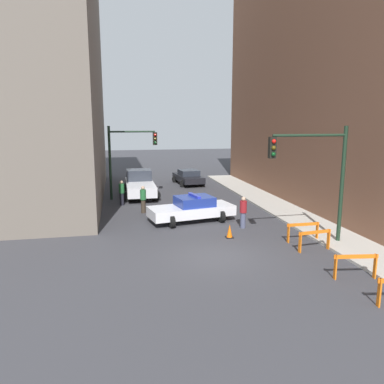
{
  "coord_description": "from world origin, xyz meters",
  "views": [
    {
      "loc": [
        -3.98,
        -14.26,
        5.5
      ],
      "look_at": [
        0.28,
        6.66,
        1.47
      ],
      "focal_mm": 35.0,
      "sensor_mm": 36.0,
      "label": 1
    }
  ],
  "objects_px": {
    "traffic_light_far": "(125,152)",
    "police_car": "(192,209)",
    "traffic_light_near": "(319,167)",
    "pedestrian_corner": "(122,192)",
    "barrier_back": "(315,237)",
    "barrier_mid": "(356,262)",
    "barrier_corner": "(303,229)",
    "traffic_cone": "(230,231)",
    "parked_car_near": "(188,177)",
    "pedestrian_crossing": "(143,199)",
    "white_truck": "(140,184)",
    "pedestrian_sidewalk": "(243,212)"
  },
  "relations": [
    {
      "from": "police_car",
      "to": "pedestrian_crossing",
      "type": "bearing_deg",
      "value": 34.21
    },
    {
      "from": "police_car",
      "to": "pedestrian_corner",
      "type": "distance_m",
      "value": 6.23
    },
    {
      "from": "traffic_light_near",
      "to": "barrier_back",
      "type": "relative_size",
      "value": 3.26
    },
    {
      "from": "pedestrian_sidewalk",
      "to": "barrier_back",
      "type": "height_order",
      "value": "pedestrian_sidewalk"
    },
    {
      "from": "traffic_light_near",
      "to": "police_car",
      "type": "height_order",
      "value": "traffic_light_near"
    },
    {
      "from": "white_truck",
      "to": "barrier_mid",
      "type": "distance_m",
      "value": 17.83
    },
    {
      "from": "pedestrian_crossing",
      "to": "pedestrian_corner",
      "type": "height_order",
      "value": "same"
    },
    {
      "from": "barrier_mid",
      "to": "barrier_corner",
      "type": "bearing_deg",
      "value": 87.18
    },
    {
      "from": "traffic_light_near",
      "to": "pedestrian_crossing",
      "type": "xyz_separation_m",
      "value": [
        -7.18,
        7.6,
        -2.67
      ]
    },
    {
      "from": "traffic_light_near",
      "to": "pedestrian_corner",
      "type": "relative_size",
      "value": 3.13
    },
    {
      "from": "pedestrian_sidewalk",
      "to": "traffic_cone",
      "type": "distance_m",
      "value": 2.01
    },
    {
      "from": "barrier_back",
      "to": "traffic_light_near",
      "type": "bearing_deg",
      "value": 58.92
    },
    {
      "from": "parked_car_near",
      "to": "pedestrian_corner",
      "type": "bearing_deg",
      "value": -134.42
    },
    {
      "from": "traffic_light_far",
      "to": "barrier_back",
      "type": "xyz_separation_m",
      "value": [
        7.57,
        -12.8,
        -2.78
      ]
    },
    {
      "from": "police_car",
      "to": "white_truck",
      "type": "height_order",
      "value": "white_truck"
    },
    {
      "from": "police_car",
      "to": "pedestrian_crossing",
      "type": "distance_m",
      "value": 3.57
    },
    {
      "from": "pedestrian_crossing",
      "to": "traffic_cone",
      "type": "xyz_separation_m",
      "value": [
        3.69,
        -5.86,
        -0.54
      ]
    },
    {
      "from": "traffic_light_near",
      "to": "barrier_mid",
      "type": "height_order",
      "value": "traffic_light_near"
    },
    {
      "from": "white_truck",
      "to": "barrier_mid",
      "type": "height_order",
      "value": "white_truck"
    },
    {
      "from": "barrier_corner",
      "to": "barrier_back",
      "type": "bearing_deg",
      "value": -95.26
    },
    {
      "from": "pedestrian_corner",
      "to": "barrier_mid",
      "type": "relative_size",
      "value": 1.04
    },
    {
      "from": "traffic_light_far",
      "to": "parked_car_near",
      "type": "bearing_deg",
      "value": 43.98
    },
    {
      "from": "barrier_back",
      "to": "barrier_corner",
      "type": "distance_m",
      "value": 1.25
    },
    {
      "from": "pedestrian_corner",
      "to": "barrier_back",
      "type": "height_order",
      "value": "pedestrian_corner"
    },
    {
      "from": "traffic_cone",
      "to": "white_truck",
      "type": "bearing_deg",
      "value": 107.71
    },
    {
      "from": "traffic_light_far",
      "to": "traffic_cone",
      "type": "relative_size",
      "value": 7.93
    },
    {
      "from": "pedestrian_corner",
      "to": "barrier_corner",
      "type": "height_order",
      "value": "pedestrian_corner"
    },
    {
      "from": "police_car",
      "to": "pedestrian_sidewalk",
      "type": "bearing_deg",
      "value": -138.5
    },
    {
      "from": "pedestrian_corner",
      "to": "traffic_cone",
      "type": "relative_size",
      "value": 2.53
    },
    {
      "from": "white_truck",
      "to": "pedestrian_sidewalk",
      "type": "height_order",
      "value": "white_truck"
    },
    {
      "from": "barrier_corner",
      "to": "traffic_cone",
      "type": "distance_m",
      "value": 3.4
    },
    {
      "from": "traffic_cone",
      "to": "pedestrian_crossing",
      "type": "bearing_deg",
      "value": 122.19
    },
    {
      "from": "pedestrian_corner",
      "to": "barrier_mid",
      "type": "bearing_deg",
      "value": 44.12
    },
    {
      "from": "traffic_light_far",
      "to": "white_truck",
      "type": "distance_m",
      "value": 2.81
    },
    {
      "from": "traffic_light_near",
      "to": "barrier_back",
      "type": "distance_m",
      "value": 3.05
    },
    {
      "from": "pedestrian_crossing",
      "to": "barrier_back",
      "type": "relative_size",
      "value": 1.04
    },
    {
      "from": "traffic_light_near",
      "to": "parked_car_near",
      "type": "distance_m",
      "value": 17.8
    },
    {
      "from": "traffic_light_near",
      "to": "pedestrian_corner",
      "type": "height_order",
      "value": "traffic_light_near"
    },
    {
      "from": "white_truck",
      "to": "barrier_back",
      "type": "xyz_separation_m",
      "value": [
        6.58,
        -13.63,
        -0.29
      ]
    },
    {
      "from": "traffic_light_near",
      "to": "police_car",
      "type": "relative_size",
      "value": 1.05
    },
    {
      "from": "barrier_mid",
      "to": "traffic_light_near",
      "type": "bearing_deg",
      "value": 81.57
    },
    {
      "from": "police_car",
      "to": "white_truck",
      "type": "bearing_deg",
      "value": 6.2
    },
    {
      "from": "traffic_light_near",
      "to": "traffic_cone",
      "type": "distance_m",
      "value": 5.05
    },
    {
      "from": "traffic_light_far",
      "to": "barrier_corner",
      "type": "relative_size",
      "value": 3.25
    },
    {
      "from": "police_car",
      "to": "pedestrian_sidewalk",
      "type": "relative_size",
      "value": 2.99
    },
    {
      "from": "traffic_light_far",
      "to": "police_car",
      "type": "bearing_deg",
      "value": -64.08
    },
    {
      "from": "traffic_light_near",
      "to": "pedestrian_corner",
      "type": "bearing_deg",
      "value": 130.0
    },
    {
      "from": "barrier_mid",
      "to": "barrier_back",
      "type": "xyz_separation_m",
      "value": [
        0.09,
        2.97,
        0.0
      ]
    },
    {
      "from": "police_car",
      "to": "pedestrian_sidewalk",
      "type": "height_order",
      "value": "pedestrian_sidewalk"
    },
    {
      "from": "traffic_light_far",
      "to": "barrier_corner",
      "type": "height_order",
      "value": "traffic_light_far"
    }
  ]
}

